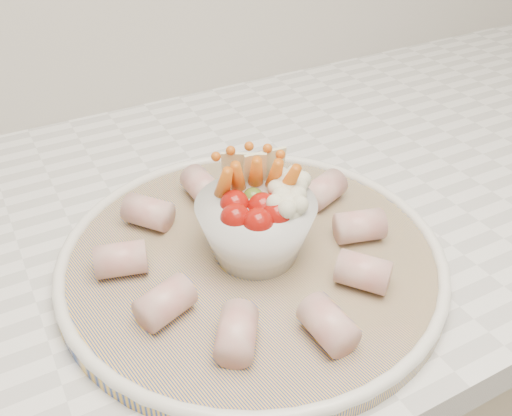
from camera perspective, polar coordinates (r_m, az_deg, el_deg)
kitchen_counter at (r=1.02m, az=4.28°, el=-19.30°), size 2.04×0.62×0.92m
serving_platter at (r=0.56m, az=-0.41°, el=-4.91°), size 0.43×0.43×0.02m
veggie_bowl at (r=0.54m, az=0.27°, el=-1.16°), size 0.11×0.11×0.10m
cured_meat_rolls at (r=0.55m, az=-0.50°, el=-3.33°), size 0.28×0.28×0.03m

